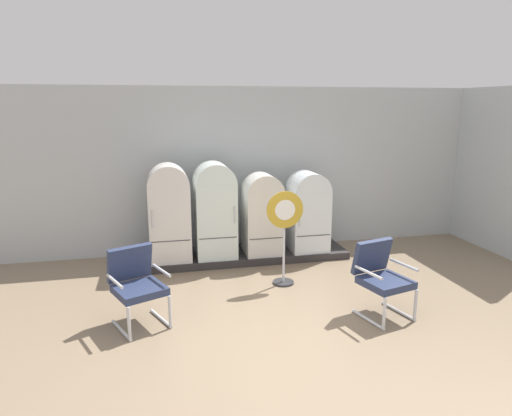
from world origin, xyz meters
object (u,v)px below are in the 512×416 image
refrigerator_2 (263,212)px  sign_stand (284,236)px  refrigerator_1 (215,207)px  armchair_right (381,274)px  refrigerator_0 (169,210)px  refrigerator_3 (308,209)px  armchair_left (136,282)px

refrigerator_2 → sign_stand: 1.16m
refrigerator_1 → armchair_right: refrigerator_1 is taller
refrigerator_0 → refrigerator_1: size_ratio=1.00×
refrigerator_1 → refrigerator_3: size_ratio=1.15×
sign_stand → refrigerator_1: bearing=126.0°
sign_stand → refrigerator_0: bearing=144.5°
sign_stand → refrigerator_3: bearing=56.7°
refrigerator_3 → armchair_left: (-2.87, -1.99, -0.31)m
refrigerator_1 → refrigerator_3: 1.65m
armchair_left → sign_stand: size_ratio=0.67×
refrigerator_0 → refrigerator_3: (2.40, 0.01, -0.11)m
refrigerator_3 → sign_stand: bearing=-123.3°
refrigerator_0 → armchair_left: 2.09m
refrigerator_0 → refrigerator_3: bearing=0.2°
refrigerator_2 → armchair_left: 2.86m
refrigerator_1 → refrigerator_2: (0.82, -0.05, -0.11)m
refrigerator_2 → refrigerator_1: bearing=176.4°
refrigerator_0 → sign_stand: 2.01m
armchair_left → armchair_right: size_ratio=1.00×
refrigerator_0 → refrigerator_1: 0.76m
refrigerator_3 → sign_stand: (-0.77, -1.17, -0.10)m
refrigerator_2 → armchair_right: size_ratio=1.45×
refrigerator_0 → sign_stand: bearing=-35.5°
armchair_left → sign_stand: sign_stand is taller
refrigerator_1 → refrigerator_3: (1.64, -0.03, -0.11)m
sign_stand → armchair_right: bearing=-53.5°
refrigerator_3 → refrigerator_0: bearing=-179.8°
refrigerator_3 → armchair_left: bearing=-145.2°
refrigerator_2 → refrigerator_0: bearing=179.5°
refrigerator_0 → refrigerator_3: size_ratio=1.14×
refrigerator_2 → refrigerator_3: bearing=1.3°
refrigerator_0 → refrigerator_2: refrigerator_0 is taller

